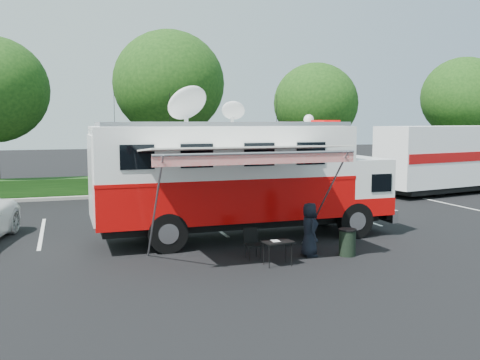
% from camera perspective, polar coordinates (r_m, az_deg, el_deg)
% --- Properties ---
extents(ground_plane, '(120.00, 120.00, 0.00)m').
position_cam_1_polar(ground_plane, '(18.04, 0.50, -6.18)').
color(ground_plane, black).
rests_on(ground_plane, ground).
extents(back_border, '(60.00, 6.14, 8.87)m').
position_cam_1_polar(back_border, '(30.36, -5.40, 8.39)').
color(back_border, '#9E998E').
rests_on(back_border, ground_plane).
extents(stall_lines, '(24.12, 5.50, 0.01)m').
position_cam_1_polar(stall_lines, '(20.71, -3.51, -4.54)').
color(stall_lines, silver).
rests_on(stall_lines, ground_plane).
extents(command_truck, '(9.97, 2.74, 4.79)m').
position_cam_1_polar(command_truck, '(17.68, 0.25, 0.30)').
color(command_truck, black).
rests_on(command_truck, ground_plane).
extents(awning, '(5.44, 2.80, 3.29)m').
position_cam_1_polar(awning, '(14.62, 0.49, 3.11)').
color(awning, white).
rests_on(awning, ground_plane).
extents(person, '(0.58, 0.81, 1.56)m').
position_cam_1_polar(person, '(15.81, 7.38, -8.04)').
color(person, black).
rests_on(person, ground_plane).
extents(folding_table, '(0.86, 0.67, 0.67)m').
position_cam_1_polar(folding_table, '(14.59, 4.04, -6.70)').
color(folding_table, black).
rests_on(folding_table, ground_plane).
extents(folding_chair, '(0.44, 0.45, 0.86)m').
position_cam_1_polar(folding_chair, '(15.35, 1.25, -6.48)').
color(folding_chair, black).
rests_on(folding_chair, ground_plane).
extents(trash_bin, '(0.52, 0.52, 0.79)m').
position_cam_1_polar(trash_bin, '(15.94, 11.38, -6.52)').
color(trash_bin, black).
rests_on(trash_bin, ground_plane).
extents(semi_trailer, '(11.99, 4.50, 3.62)m').
position_cam_1_polar(semi_trailer, '(32.03, 23.17, 2.26)').
color(semi_trailer, white).
rests_on(semi_trailer, ground_plane).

